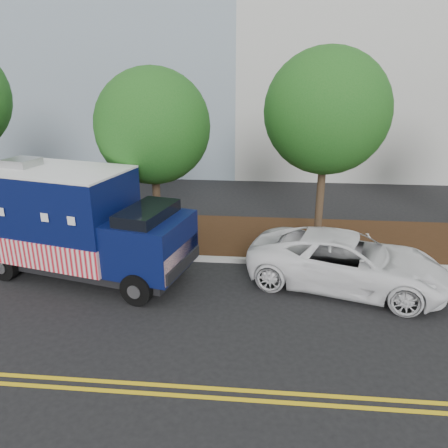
{
  "coord_description": "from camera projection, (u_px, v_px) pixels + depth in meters",
  "views": [
    {
      "loc": [
        3.6,
        -11.26,
        5.87
      ],
      "look_at": [
        2.48,
        0.6,
        1.57
      ],
      "focal_mm": 35.0,
      "sensor_mm": 36.0,
      "label": 1
    }
  ],
  "objects": [
    {
      "name": "ground",
      "position": [
        139.0,
        278.0,
        12.85
      ],
      "size": [
        120.0,
        120.0,
        0.0
      ],
      "primitive_type": "plane",
      "color": "black",
      "rests_on": "ground"
    },
    {
      "name": "curb",
      "position": [
        150.0,
        257.0,
        14.14
      ],
      "size": [
        120.0,
        0.18,
        0.15
      ],
      "primitive_type": "cube",
      "color": "#9E9E99",
      "rests_on": "ground"
    },
    {
      "name": "mulch_strip",
      "position": [
        165.0,
        234.0,
        16.11
      ],
      "size": [
        120.0,
        4.0,
        0.15
      ],
      "primitive_type": "cube",
      "color": "black",
      "rests_on": "ground"
    },
    {
      "name": "centerline_near",
      "position": [
        77.0,
        380.0,
        8.68
      ],
      "size": [
        120.0,
        0.1,
        0.01
      ],
      "primitive_type": "cube",
      "color": "gold",
      "rests_on": "ground"
    },
    {
      "name": "centerline_far",
      "position": [
        71.0,
        388.0,
        8.45
      ],
      "size": [
        120.0,
        0.1,
        0.01
      ],
      "primitive_type": "cube",
      "color": "gold",
      "rests_on": "ground"
    },
    {
      "name": "tree_b",
      "position": [
        153.0,
        127.0,
        13.94
      ],
      "size": [
        3.71,
        3.71,
        5.94
      ],
      "color": "#38281C",
      "rests_on": "ground"
    },
    {
      "name": "tree_c",
      "position": [
        327.0,
        112.0,
        13.67
      ],
      "size": [
        3.95,
        3.95,
        6.53
      ],
      "color": "#38281C",
      "rests_on": "ground"
    },
    {
      "name": "food_truck",
      "position": [
        72.0,
        225.0,
        12.71
      ],
      "size": [
        6.78,
        3.78,
        3.39
      ],
      "rotation": [
        0.0,
        0.0,
        -0.24
      ],
      "color": "black",
      "rests_on": "ground"
    },
    {
      "name": "white_car",
      "position": [
        347.0,
        261.0,
        12.18
      ],
      "size": [
        5.94,
        3.92,
        1.52
      ],
      "primitive_type": "imported",
      "rotation": [
        0.0,
        0.0,
        1.29
      ],
      "color": "white",
      "rests_on": "ground"
    }
  ]
}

